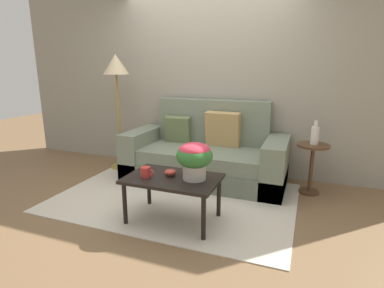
{
  "coord_description": "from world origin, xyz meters",
  "views": [
    {
      "loc": [
        1.41,
        -3.08,
        1.52
      ],
      "look_at": [
        0.18,
        0.11,
        0.66
      ],
      "focal_mm": 28.86,
      "sensor_mm": 36.0,
      "label": 1
    }
  ],
  "objects_px": {
    "couch": "(205,157)",
    "coffee_table": "(173,182)",
    "potted_plant": "(194,157)",
    "snack_bowl": "(170,172)",
    "floor_lamp": "(116,73)",
    "side_table": "(312,160)",
    "table_vase": "(315,135)",
    "coffee_mug": "(146,172)"
  },
  "relations": [
    {
      "from": "coffee_table",
      "to": "floor_lamp",
      "type": "bearing_deg",
      "value": 139.07
    },
    {
      "from": "couch",
      "to": "coffee_table",
      "type": "distance_m",
      "value": 1.25
    },
    {
      "from": "couch",
      "to": "table_vase",
      "type": "bearing_deg",
      "value": 0.26
    },
    {
      "from": "coffee_mug",
      "to": "coffee_table",
      "type": "bearing_deg",
      "value": 19.07
    },
    {
      "from": "coffee_table",
      "to": "coffee_mug",
      "type": "xyz_separation_m",
      "value": [
        -0.25,
        -0.09,
        0.1
      ]
    },
    {
      "from": "side_table",
      "to": "snack_bowl",
      "type": "distance_m",
      "value": 1.79
    },
    {
      "from": "coffee_table",
      "to": "side_table",
      "type": "relative_size",
      "value": 1.48
    },
    {
      "from": "coffee_table",
      "to": "potted_plant",
      "type": "relative_size",
      "value": 2.56
    },
    {
      "from": "snack_bowl",
      "to": "couch",
      "type": "bearing_deg",
      "value": 91.64
    },
    {
      "from": "table_vase",
      "to": "coffee_mug",
      "type": "bearing_deg",
      "value": -138.85
    },
    {
      "from": "side_table",
      "to": "coffee_mug",
      "type": "distance_m",
      "value": 2.03
    },
    {
      "from": "coffee_mug",
      "to": "snack_bowl",
      "type": "xyz_separation_m",
      "value": [
        0.21,
        0.13,
        -0.02
      ]
    },
    {
      "from": "floor_lamp",
      "to": "snack_bowl",
      "type": "xyz_separation_m",
      "value": [
        1.4,
        -1.21,
        -0.92
      ]
    },
    {
      "from": "floor_lamp",
      "to": "potted_plant",
      "type": "relative_size",
      "value": 4.72
    },
    {
      "from": "coffee_mug",
      "to": "table_vase",
      "type": "bearing_deg",
      "value": 41.15
    },
    {
      "from": "side_table",
      "to": "potted_plant",
      "type": "xyz_separation_m",
      "value": [
        -1.06,
        -1.21,
        0.26
      ]
    },
    {
      "from": "coffee_table",
      "to": "floor_lamp",
      "type": "height_order",
      "value": "floor_lamp"
    },
    {
      "from": "floor_lamp",
      "to": "table_vase",
      "type": "xyz_separation_m",
      "value": [
        2.73,
        0.0,
        -0.69
      ]
    },
    {
      "from": "floor_lamp",
      "to": "snack_bowl",
      "type": "height_order",
      "value": "floor_lamp"
    },
    {
      "from": "floor_lamp",
      "to": "coffee_table",
      "type": "bearing_deg",
      "value": -40.93
    },
    {
      "from": "side_table",
      "to": "floor_lamp",
      "type": "xyz_separation_m",
      "value": [
        -2.72,
        0.01,
        1.0
      ]
    },
    {
      "from": "table_vase",
      "to": "potted_plant",
      "type": "bearing_deg",
      "value": -131.17
    },
    {
      "from": "couch",
      "to": "side_table",
      "type": "xyz_separation_m",
      "value": [
        1.36,
        -0.0,
        0.11
      ]
    },
    {
      "from": "couch",
      "to": "coffee_table",
      "type": "height_order",
      "value": "couch"
    },
    {
      "from": "couch",
      "to": "floor_lamp",
      "type": "bearing_deg",
      "value": 179.77
    },
    {
      "from": "potted_plant",
      "to": "snack_bowl",
      "type": "xyz_separation_m",
      "value": [
        -0.26,
        0.01,
        -0.19
      ]
    },
    {
      "from": "couch",
      "to": "table_vase",
      "type": "distance_m",
      "value": 1.42
    },
    {
      "from": "couch",
      "to": "table_vase",
      "type": "height_order",
      "value": "couch"
    },
    {
      "from": "coffee_table",
      "to": "snack_bowl",
      "type": "xyz_separation_m",
      "value": [
        -0.04,
        0.04,
        0.09
      ]
    },
    {
      "from": "coffee_table",
      "to": "side_table",
      "type": "xyz_separation_m",
      "value": [
        1.28,
        1.25,
        0.02
      ]
    },
    {
      "from": "snack_bowl",
      "to": "table_vase",
      "type": "height_order",
      "value": "table_vase"
    },
    {
      "from": "coffee_mug",
      "to": "snack_bowl",
      "type": "height_order",
      "value": "coffee_mug"
    },
    {
      "from": "couch",
      "to": "coffee_mug",
      "type": "relative_size",
      "value": 15.18
    },
    {
      "from": "side_table",
      "to": "snack_bowl",
      "type": "xyz_separation_m",
      "value": [
        -1.32,
        -1.21,
        0.07
      ]
    },
    {
      "from": "couch",
      "to": "coffee_mug",
      "type": "distance_m",
      "value": 1.36
    },
    {
      "from": "floor_lamp",
      "to": "table_vase",
      "type": "relative_size",
      "value": 5.96
    },
    {
      "from": "snack_bowl",
      "to": "floor_lamp",
      "type": "bearing_deg",
      "value": 139.13
    },
    {
      "from": "couch",
      "to": "potted_plant",
      "type": "height_order",
      "value": "couch"
    },
    {
      "from": "coffee_table",
      "to": "potted_plant",
      "type": "bearing_deg",
      "value": 8.68
    },
    {
      "from": "side_table",
      "to": "table_vase",
      "type": "distance_m",
      "value": 0.31
    },
    {
      "from": "side_table",
      "to": "coffee_mug",
      "type": "height_order",
      "value": "side_table"
    },
    {
      "from": "side_table",
      "to": "snack_bowl",
      "type": "height_order",
      "value": "side_table"
    }
  ]
}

